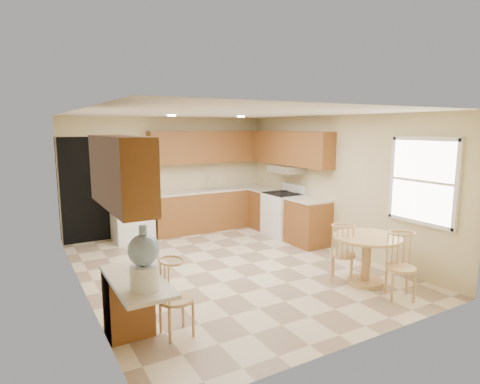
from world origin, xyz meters
TOP-DOWN VIEW (x-y plane):
  - floor at (0.00, 0.00)m, footprint 5.50×5.50m
  - ceiling at (0.00, 0.00)m, footprint 4.50×5.50m
  - wall_back at (0.00, 2.75)m, footprint 4.50×0.02m
  - wall_front at (0.00, -2.75)m, footprint 4.50×0.02m
  - wall_left at (-2.25, 0.00)m, footprint 0.02×5.50m
  - wall_right at (2.25, 0.00)m, footprint 0.02×5.50m
  - doorway at (-1.75, 2.73)m, footprint 0.90×0.02m
  - base_cab_back at (0.88, 2.45)m, footprint 2.75×0.60m
  - counter_back at (0.88, 2.45)m, footprint 2.75×0.63m
  - base_cab_right_a at (1.95, 1.85)m, footprint 0.60×0.59m
  - counter_right_a at (1.95, 1.85)m, footprint 0.63×0.59m
  - base_cab_right_b at (1.95, 0.40)m, footprint 0.60×0.80m
  - counter_right_b at (1.95, 0.40)m, footprint 0.63×0.80m
  - upper_cab_back at (0.88, 2.58)m, footprint 2.75×0.33m
  - upper_cab_right at (2.08, 1.21)m, footprint 0.33×2.42m
  - upper_cab_left at (-2.08, -1.60)m, footprint 0.33×1.40m
  - sink at (0.85, 2.45)m, footprint 0.78×0.44m
  - range_hood at (2.00, 1.18)m, footprint 0.50×0.76m
  - desk_pedestal at (-2.00, -1.32)m, footprint 0.48×0.42m
  - desk_top at (-2.00, -1.70)m, footprint 0.50×1.20m
  - window at (2.23, -1.85)m, footprint 0.06×1.12m
  - can_light_a at (-0.50, 1.20)m, footprint 0.14×0.14m
  - can_light_b at (0.90, 1.20)m, footprint 0.14×0.14m
  - refrigerator at (-0.95, 2.40)m, footprint 0.74×0.72m
  - stove at (1.92, 1.18)m, footprint 0.65×0.76m
  - dining_table at (1.40, -1.60)m, footprint 0.97×0.97m
  - chair_table_a at (1.17, -1.44)m, footprint 0.38×0.47m
  - chair_table_b at (1.40, -2.29)m, footprint 0.40×0.46m
  - chair_desk at (-1.55, -1.69)m, footprint 0.38×0.49m
  - water_crock at (-2.00, -1.99)m, footprint 0.30×0.30m

SIDE VIEW (x-z plane):
  - floor at x=0.00m, z-range 0.00..0.00m
  - desk_pedestal at x=-2.00m, z-range 0.00..0.72m
  - base_cab_back at x=0.88m, z-range 0.00..0.87m
  - base_cab_right_a at x=1.95m, z-range 0.00..0.87m
  - base_cab_right_b at x=1.95m, z-range 0.00..0.87m
  - stove at x=1.92m, z-range -0.08..1.01m
  - dining_table at x=1.40m, z-range 0.11..0.83m
  - chair_table_a at x=1.17m, z-range 0.09..0.96m
  - chair_desk at x=-1.55m, z-range 0.09..0.96m
  - chair_table_b at x=1.40m, z-range 0.10..0.99m
  - desk_top at x=-2.00m, z-range 0.73..0.77m
  - refrigerator at x=-0.95m, z-range 0.00..1.69m
  - counter_back at x=0.88m, z-range 0.87..0.91m
  - counter_right_a at x=1.95m, z-range 0.87..0.91m
  - counter_right_b at x=1.95m, z-range 0.87..0.91m
  - sink at x=0.85m, z-range 0.91..0.92m
  - water_crock at x=-2.00m, z-range 0.74..1.36m
  - doorway at x=-1.75m, z-range 0.00..2.10m
  - wall_back at x=0.00m, z-range 0.00..2.50m
  - wall_front at x=0.00m, z-range 0.00..2.50m
  - wall_left at x=-2.25m, z-range 0.00..2.50m
  - wall_right at x=2.25m, z-range 0.00..2.50m
  - range_hood at x=2.00m, z-range 1.35..1.49m
  - window at x=2.23m, z-range 0.85..2.15m
  - upper_cab_back at x=0.88m, z-range 1.50..2.20m
  - upper_cab_right at x=2.08m, z-range 1.50..2.20m
  - upper_cab_left at x=-2.08m, z-range 1.50..2.20m
  - can_light_a at x=-0.50m, z-range 2.48..2.49m
  - can_light_b at x=0.90m, z-range 2.48..2.49m
  - ceiling at x=0.00m, z-range 2.49..2.51m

